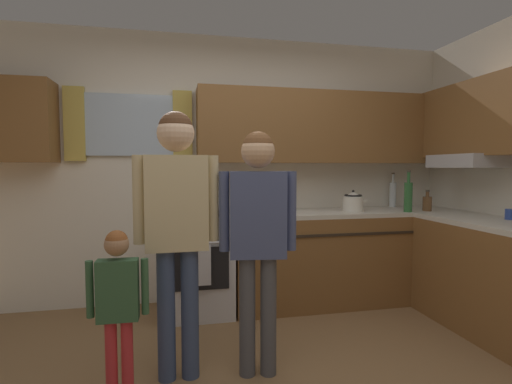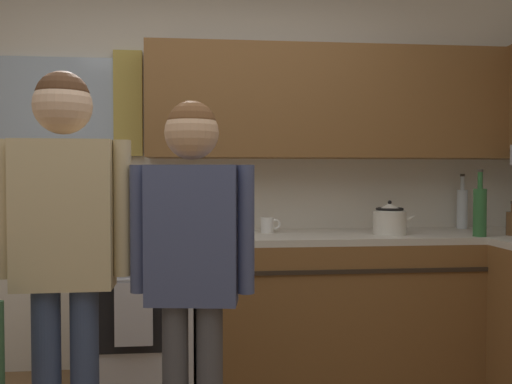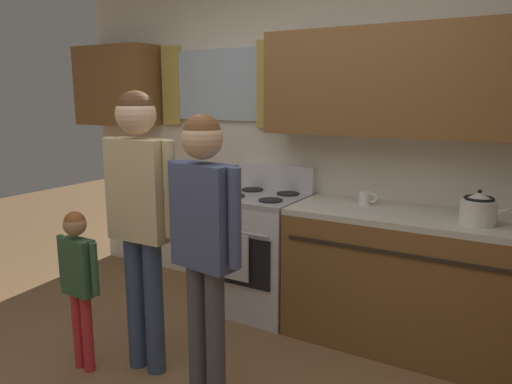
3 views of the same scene
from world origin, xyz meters
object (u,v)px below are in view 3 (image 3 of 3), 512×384
(stove_oven, at_px, (261,251))
(adult_holding_child, at_px, (140,200))
(adult_in_plaid, at_px, (204,227))
(mug_ceramic_white, at_px, (366,198))
(stovetop_kettle, at_px, (479,208))
(small_child, at_px, (78,272))

(stove_oven, distance_m, adult_holding_child, 1.25)
(stove_oven, height_order, adult_in_plaid, adult_in_plaid)
(mug_ceramic_white, relative_size, adult_holding_child, 0.08)
(stovetop_kettle, distance_m, adult_holding_child, 1.94)
(stove_oven, distance_m, mug_ceramic_white, 0.91)
(stove_oven, relative_size, mug_ceramic_white, 8.76)
(stovetop_kettle, xyz_separation_m, adult_in_plaid, (-1.17, -1.06, -0.02))
(mug_ceramic_white, distance_m, adult_holding_child, 1.51)
(adult_holding_child, relative_size, adult_in_plaid, 1.07)
(mug_ceramic_white, distance_m, adult_in_plaid, 1.31)
(stove_oven, relative_size, adult_holding_child, 0.66)
(adult_holding_child, bearing_deg, small_child, -148.61)
(stove_oven, xyz_separation_m, mug_ceramic_white, (0.77, 0.08, 0.48))
(adult_in_plaid, distance_m, small_child, 0.90)
(mug_ceramic_white, height_order, adult_holding_child, adult_holding_child)
(adult_in_plaid, height_order, small_child, adult_in_plaid)
(stovetop_kettle, distance_m, adult_in_plaid, 1.58)
(adult_in_plaid, relative_size, small_child, 1.57)
(stove_oven, xyz_separation_m, adult_holding_child, (-0.17, -1.09, 0.58))
(stovetop_kettle, xyz_separation_m, adult_holding_child, (-1.67, -1.00, 0.05))
(stove_oven, relative_size, small_child, 1.12)
(stovetop_kettle, height_order, adult_in_plaid, adult_in_plaid)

